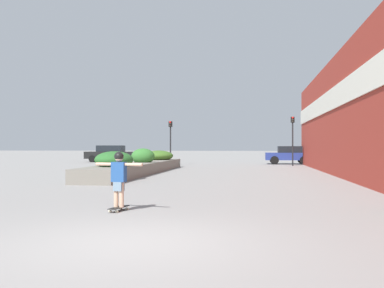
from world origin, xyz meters
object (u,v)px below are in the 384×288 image
object	(u,v)px
traffic_light_right	(293,133)
car_center_right	(289,155)
traffic_light_left	(170,135)
skateboard	(119,208)
car_leftmost	(110,153)
skateboarder	(119,174)

from	to	relation	value
traffic_light_right	car_center_right	bearing A→B (deg)	90.22
car_center_right	traffic_light_left	xyz separation A→B (m)	(-9.56, -3.45, 1.59)
skateboard	car_center_right	xyz separation A→B (m)	(5.99, 27.60, 0.73)
car_center_right	traffic_light_left	size ratio (longest dim) A/B	1.10
traffic_light_left	traffic_light_right	bearing A→B (deg)	0.11
skateboard	car_leftmost	xyz separation A→B (m)	(-10.76, 30.26, 0.76)
car_leftmost	traffic_light_right	world-z (taller)	traffic_light_right
traffic_light_left	skateboarder	bearing A→B (deg)	-81.61
traffic_light_right	traffic_light_left	bearing A→B (deg)	-179.89
car_center_right	traffic_light_right	bearing A→B (deg)	-179.78
car_center_right	traffic_light_left	distance (m)	10.28
car_center_right	traffic_light_left	bearing A→B (deg)	109.86
traffic_light_left	traffic_light_right	world-z (taller)	traffic_light_right
skateboarder	traffic_light_left	world-z (taller)	traffic_light_left
skateboard	skateboarder	xyz separation A→B (m)	(0.00, -0.00, 0.79)
car_leftmost	traffic_light_left	size ratio (longest dim) A/B	1.26
car_leftmost	traffic_light_left	world-z (taller)	traffic_light_left
skateboarder	traffic_light_left	xyz separation A→B (m)	(-3.56, 24.15, 1.54)
skateboard	traffic_light_right	distance (m)	25.03
skateboard	traffic_light_left	bearing A→B (deg)	109.30
car_center_right	skateboarder	bearing A→B (deg)	167.75
car_leftmost	skateboarder	bearing A→B (deg)	-160.42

